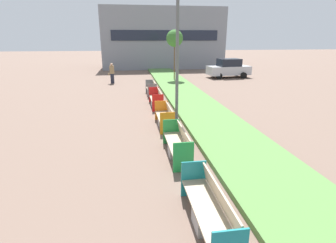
{
  "coord_description": "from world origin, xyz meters",
  "views": [
    {
      "loc": [
        -0.57,
        2.57,
        3.8
      ],
      "look_at": [
        0.9,
        12.49,
        0.6
      ],
      "focal_mm": 28.0,
      "sensor_mm": 36.0,
      "label": 1
    }
  ],
  "objects_px": {
    "bench_teal_frame": "(209,212)",
    "parked_car_distant": "(229,68)",
    "bench_green_frame": "(178,145)",
    "street_lamp_post": "(177,31)",
    "bench_red_frame": "(156,100)",
    "bench_grey_frame": "(152,90)",
    "bench_orange_frame": "(165,118)",
    "sapling_tree_far": "(175,39)",
    "pedestrian_walking": "(112,73)"
  },
  "relations": [
    {
      "from": "bench_teal_frame",
      "to": "parked_car_distant",
      "type": "distance_m",
      "value": 22.66
    },
    {
      "from": "bench_green_frame",
      "to": "street_lamp_post",
      "type": "height_order",
      "value": "street_lamp_post"
    },
    {
      "from": "bench_red_frame",
      "to": "street_lamp_post",
      "type": "height_order",
      "value": "street_lamp_post"
    },
    {
      "from": "street_lamp_post",
      "to": "parked_car_distant",
      "type": "bearing_deg",
      "value": 60.67
    },
    {
      "from": "bench_green_frame",
      "to": "bench_red_frame",
      "type": "distance_m",
      "value": 6.82
    },
    {
      "from": "bench_grey_frame",
      "to": "parked_car_distant",
      "type": "height_order",
      "value": "parked_car_distant"
    },
    {
      "from": "bench_teal_frame",
      "to": "street_lamp_post",
      "type": "relative_size",
      "value": 0.33
    },
    {
      "from": "bench_green_frame",
      "to": "street_lamp_post",
      "type": "relative_size",
      "value": 0.31
    },
    {
      "from": "bench_orange_frame",
      "to": "parked_car_distant",
      "type": "distance_m",
      "value": 16.62
    },
    {
      "from": "bench_green_frame",
      "to": "parked_car_distant",
      "type": "bearing_deg",
      "value": 64.31
    },
    {
      "from": "bench_green_frame",
      "to": "bench_grey_frame",
      "type": "bearing_deg",
      "value": 90.03
    },
    {
      "from": "sapling_tree_far",
      "to": "parked_car_distant",
      "type": "bearing_deg",
      "value": 14.17
    },
    {
      "from": "bench_green_frame",
      "to": "bench_orange_frame",
      "type": "relative_size",
      "value": 1.09
    },
    {
      "from": "bench_teal_frame",
      "to": "pedestrian_walking",
      "type": "relative_size",
      "value": 1.39
    },
    {
      "from": "bench_teal_frame",
      "to": "bench_grey_frame",
      "type": "distance_m",
      "value": 13.65
    },
    {
      "from": "street_lamp_post",
      "to": "bench_grey_frame",
      "type": "bearing_deg",
      "value": 95.42
    },
    {
      "from": "street_lamp_post",
      "to": "bench_green_frame",
      "type": "bearing_deg",
      "value": -99.62
    },
    {
      "from": "bench_teal_frame",
      "to": "sapling_tree_far",
      "type": "distance_m",
      "value": 20.04
    },
    {
      "from": "bench_green_frame",
      "to": "street_lamp_post",
      "type": "bearing_deg",
      "value": 80.38
    },
    {
      "from": "sapling_tree_far",
      "to": "parked_car_distant",
      "type": "distance_m",
      "value": 6.61
    },
    {
      "from": "bench_teal_frame",
      "to": "parked_car_distant",
      "type": "xyz_separation_m",
      "value": [
        8.4,
        21.03,
        0.54
      ]
    },
    {
      "from": "bench_teal_frame",
      "to": "bench_grey_frame",
      "type": "bearing_deg",
      "value": 90.03
    },
    {
      "from": "street_lamp_post",
      "to": "sapling_tree_far",
      "type": "height_order",
      "value": "street_lamp_post"
    },
    {
      "from": "bench_red_frame",
      "to": "street_lamp_post",
      "type": "xyz_separation_m",
      "value": [
        0.61,
        -3.22,
        3.73
      ]
    },
    {
      "from": "pedestrian_walking",
      "to": "parked_car_distant",
      "type": "relative_size",
      "value": 0.41
    },
    {
      "from": "bench_grey_frame",
      "to": "sapling_tree_far",
      "type": "bearing_deg",
      "value": 66.09
    },
    {
      "from": "sapling_tree_far",
      "to": "pedestrian_walking",
      "type": "distance_m",
      "value": 6.32
    },
    {
      "from": "bench_green_frame",
      "to": "street_lamp_post",
      "type": "distance_m",
      "value": 5.22
    },
    {
      "from": "street_lamp_post",
      "to": "bench_teal_frame",
      "type": "bearing_deg",
      "value": -94.85
    },
    {
      "from": "bench_red_frame",
      "to": "sapling_tree_far",
      "type": "relative_size",
      "value": 0.51
    },
    {
      "from": "street_lamp_post",
      "to": "pedestrian_walking",
      "type": "xyz_separation_m",
      "value": [
        -3.59,
        11.9,
        -3.21
      ]
    },
    {
      "from": "bench_grey_frame",
      "to": "street_lamp_post",
      "type": "xyz_separation_m",
      "value": [
        0.62,
        -6.48,
        3.75
      ]
    },
    {
      "from": "pedestrian_walking",
      "to": "street_lamp_post",
      "type": "bearing_deg",
      "value": -73.2
    },
    {
      "from": "bench_teal_frame",
      "to": "parked_car_distant",
      "type": "relative_size",
      "value": 0.56
    },
    {
      "from": "bench_red_frame",
      "to": "bench_grey_frame",
      "type": "xyz_separation_m",
      "value": [
        -0.01,
        3.26,
        -0.01
      ]
    },
    {
      "from": "bench_teal_frame",
      "to": "street_lamp_post",
      "type": "xyz_separation_m",
      "value": [
        0.61,
        7.17,
        3.73
      ]
    },
    {
      "from": "bench_green_frame",
      "to": "bench_orange_frame",
      "type": "xyz_separation_m",
      "value": [
        -0.0,
        3.14,
        -0.01
      ]
    },
    {
      "from": "bench_teal_frame",
      "to": "street_lamp_post",
      "type": "distance_m",
      "value": 8.1
    },
    {
      "from": "bench_teal_frame",
      "to": "pedestrian_walking",
      "type": "xyz_separation_m",
      "value": [
        -2.98,
        19.06,
        0.52
      ]
    },
    {
      "from": "bench_grey_frame",
      "to": "street_lamp_post",
      "type": "height_order",
      "value": "street_lamp_post"
    },
    {
      "from": "bench_teal_frame",
      "to": "parked_car_distant",
      "type": "bearing_deg",
      "value": 68.23
    },
    {
      "from": "bench_grey_frame",
      "to": "pedestrian_walking",
      "type": "bearing_deg",
      "value": 118.8
    },
    {
      "from": "bench_grey_frame",
      "to": "bench_orange_frame",
      "type": "bearing_deg",
      "value": -89.98
    },
    {
      "from": "bench_orange_frame",
      "to": "street_lamp_post",
      "type": "xyz_separation_m",
      "value": [
        0.61,
        0.46,
        3.74
      ]
    },
    {
      "from": "street_lamp_post",
      "to": "pedestrian_walking",
      "type": "height_order",
      "value": "street_lamp_post"
    },
    {
      "from": "sapling_tree_far",
      "to": "bench_orange_frame",
      "type": "bearing_deg",
      "value": -101.54
    },
    {
      "from": "bench_grey_frame",
      "to": "sapling_tree_far",
      "type": "distance_m",
      "value": 7.33
    },
    {
      "from": "bench_grey_frame",
      "to": "parked_car_distant",
      "type": "distance_m",
      "value": 11.21
    },
    {
      "from": "bench_orange_frame",
      "to": "parked_car_distant",
      "type": "bearing_deg",
      "value": 59.6
    },
    {
      "from": "bench_teal_frame",
      "to": "sapling_tree_far",
      "type": "relative_size",
      "value": 0.54
    }
  ]
}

